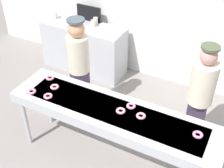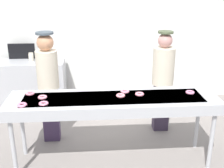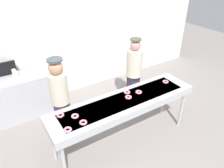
{
  "view_description": "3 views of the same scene",
  "coord_description": "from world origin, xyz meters",
  "px_view_note": "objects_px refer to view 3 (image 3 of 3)",
  "views": [
    {
      "loc": [
        1.29,
        -2.47,
        3.42
      ],
      "look_at": [
        -0.12,
        0.21,
        1.17
      ],
      "focal_mm": 48.92,
      "sensor_mm": 36.0,
      "label": 1
    },
    {
      "loc": [
        -0.27,
        -3.35,
        2.37
      ],
      "look_at": [
        0.0,
        0.27,
        1.04
      ],
      "focal_mm": 45.67,
      "sensor_mm": 36.0,
      "label": 2
    },
    {
      "loc": [
        -1.77,
        -2.39,
        3.04
      ],
      "look_at": [
        -0.08,
        0.27,
        1.16
      ],
      "focal_mm": 33.84,
      "sensor_mm": 36.0,
      "label": 3
    }
  ],
  "objects_px": {
    "strawberry_donut_5": "(139,92)",
    "worker_baker": "(134,70)",
    "strawberry_donut_0": "(127,92)",
    "fryer_conveyor": "(124,104)",
    "strawberry_donut_3": "(60,115)",
    "strawberry_donut_6": "(83,122)",
    "worker_assistant": "(60,98)",
    "menu_display": "(3,69)",
    "paper_cup_2": "(14,72)",
    "strawberry_donut_1": "(128,97)",
    "strawberry_donut_2": "(166,82)",
    "prep_counter": "(12,100)",
    "strawberry_donut_7": "(75,116)",
    "strawberry_donut_4": "(68,130)",
    "paper_cup_1": "(16,74)"
  },
  "relations": [
    {
      "from": "menu_display",
      "to": "fryer_conveyor",
      "type": "bearing_deg",
      "value": -52.42
    },
    {
      "from": "strawberry_donut_0",
      "to": "strawberry_donut_6",
      "type": "distance_m",
      "value": 1.07
    },
    {
      "from": "strawberry_donut_3",
      "to": "menu_display",
      "type": "bearing_deg",
      "value": 105.06
    },
    {
      "from": "paper_cup_1",
      "to": "worker_assistant",
      "type": "bearing_deg",
      "value": -68.7
    },
    {
      "from": "strawberry_donut_0",
      "to": "fryer_conveyor",
      "type": "bearing_deg",
      "value": -136.78
    },
    {
      "from": "strawberry_donut_2",
      "to": "strawberry_donut_5",
      "type": "relative_size",
      "value": 1.0
    },
    {
      "from": "strawberry_donut_0",
      "to": "paper_cup_1",
      "type": "distance_m",
      "value": 2.32
    },
    {
      "from": "strawberry_donut_6",
      "to": "worker_assistant",
      "type": "relative_size",
      "value": 0.07
    },
    {
      "from": "strawberry_donut_7",
      "to": "prep_counter",
      "type": "bearing_deg",
      "value": 110.99
    },
    {
      "from": "fryer_conveyor",
      "to": "worker_assistant",
      "type": "bearing_deg",
      "value": 144.38
    },
    {
      "from": "worker_baker",
      "to": "fryer_conveyor",
      "type": "bearing_deg",
      "value": 31.64
    },
    {
      "from": "strawberry_donut_4",
      "to": "menu_display",
      "type": "xyz_separation_m",
      "value": [
        -0.48,
        2.25,
        0.12
      ]
    },
    {
      "from": "worker_baker",
      "to": "prep_counter",
      "type": "distance_m",
      "value": 2.67
    },
    {
      "from": "worker_baker",
      "to": "strawberry_donut_3",
      "type": "bearing_deg",
      "value": 6.01
    },
    {
      "from": "strawberry_donut_0",
      "to": "strawberry_donut_3",
      "type": "distance_m",
      "value": 1.25
    },
    {
      "from": "strawberry_donut_1",
      "to": "worker_baker",
      "type": "distance_m",
      "value": 1.13
    },
    {
      "from": "strawberry_donut_1",
      "to": "strawberry_donut_6",
      "type": "xyz_separation_m",
      "value": [
        -0.95,
        -0.18,
        0.0
      ]
    },
    {
      "from": "fryer_conveyor",
      "to": "strawberry_donut_1",
      "type": "bearing_deg",
      "value": 9.82
    },
    {
      "from": "strawberry_donut_2",
      "to": "strawberry_donut_6",
      "type": "height_order",
      "value": "same"
    },
    {
      "from": "strawberry_donut_5",
      "to": "paper_cup_1",
      "type": "bearing_deg",
      "value": 133.48
    },
    {
      "from": "strawberry_donut_6",
      "to": "menu_display",
      "type": "xyz_separation_m",
      "value": [
        -0.73,
        2.23,
        0.12
      ]
    },
    {
      "from": "strawberry_donut_7",
      "to": "strawberry_donut_3",
      "type": "bearing_deg",
      "value": 142.18
    },
    {
      "from": "strawberry_donut_6",
      "to": "worker_baker",
      "type": "relative_size",
      "value": 0.07
    },
    {
      "from": "strawberry_donut_0",
      "to": "strawberry_donut_6",
      "type": "xyz_separation_m",
      "value": [
        -1.02,
        -0.32,
        0.0
      ]
    },
    {
      "from": "strawberry_donut_2",
      "to": "worker_baker",
      "type": "relative_size",
      "value": 0.07
    },
    {
      "from": "fryer_conveyor",
      "to": "strawberry_donut_4",
      "type": "bearing_deg",
      "value": -170.51
    },
    {
      "from": "fryer_conveyor",
      "to": "strawberry_donut_3",
      "type": "bearing_deg",
      "value": 170.74
    },
    {
      "from": "strawberry_donut_7",
      "to": "paper_cup_2",
      "type": "relative_size",
      "value": 0.92
    },
    {
      "from": "strawberry_donut_6",
      "to": "paper_cup_1",
      "type": "relative_size",
      "value": 0.92
    },
    {
      "from": "strawberry_donut_6",
      "to": "menu_display",
      "type": "bearing_deg",
      "value": 108.21
    },
    {
      "from": "strawberry_donut_6",
      "to": "worker_baker",
      "type": "height_order",
      "value": "worker_baker"
    },
    {
      "from": "strawberry_donut_1",
      "to": "paper_cup_1",
      "type": "xyz_separation_m",
      "value": [
        -1.48,
        1.86,
        0.04
      ]
    },
    {
      "from": "paper_cup_1",
      "to": "paper_cup_2",
      "type": "height_order",
      "value": "same"
    },
    {
      "from": "strawberry_donut_1",
      "to": "strawberry_donut_4",
      "type": "height_order",
      "value": "same"
    },
    {
      "from": "strawberry_donut_0",
      "to": "prep_counter",
      "type": "relative_size",
      "value": 0.07
    },
    {
      "from": "strawberry_donut_3",
      "to": "menu_display",
      "type": "relative_size",
      "value": 0.23
    },
    {
      "from": "strawberry_donut_2",
      "to": "fryer_conveyor",
      "type": "bearing_deg",
      "value": -176.69
    },
    {
      "from": "strawberry_donut_2",
      "to": "prep_counter",
      "type": "height_order",
      "value": "strawberry_donut_2"
    },
    {
      "from": "strawberry_donut_6",
      "to": "worker_baker",
      "type": "xyz_separation_m",
      "value": [
        1.71,
        1.01,
        -0.04
      ]
    },
    {
      "from": "fryer_conveyor",
      "to": "prep_counter",
      "type": "bearing_deg",
      "value": 130.91
    },
    {
      "from": "strawberry_donut_5",
      "to": "worker_baker",
      "type": "distance_m",
      "value": 0.95
    },
    {
      "from": "strawberry_donut_7",
      "to": "worker_baker",
      "type": "bearing_deg",
      "value": 24.9
    },
    {
      "from": "strawberry_donut_5",
      "to": "menu_display",
      "type": "relative_size",
      "value": 0.23
    },
    {
      "from": "strawberry_donut_3",
      "to": "worker_assistant",
      "type": "distance_m",
      "value": 0.51
    },
    {
      "from": "strawberry_donut_0",
      "to": "strawberry_donut_4",
      "type": "distance_m",
      "value": 1.32
    },
    {
      "from": "worker_assistant",
      "to": "paper_cup_2",
      "type": "bearing_deg",
      "value": -61.19
    },
    {
      "from": "strawberry_donut_5",
      "to": "worker_baker",
      "type": "xyz_separation_m",
      "value": [
        0.51,
        0.8,
        -0.04
      ]
    },
    {
      "from": "fryer_conveyor",
      "to": "strawberry_donut_3",
      "type": "height_order",
      "value": "strawberry_donut_3"
    },
    {
      "from": "fryer_conveyor",
      "to": "strawberry_donut_3",
      "type": "distance_m",
      "value": 1.1
    },
    {
      "from": "strawberry_donut_1",
      "to": "paper_cup_1",
      "type": "distance_m",
      "value": 2.38
    }
  ]
}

